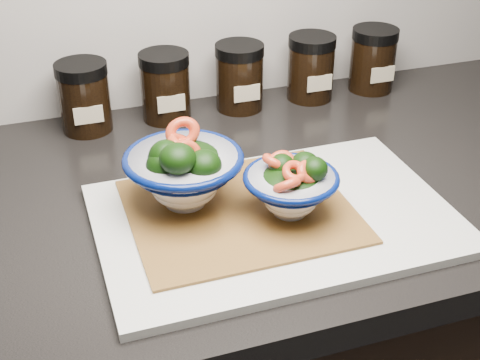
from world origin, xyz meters
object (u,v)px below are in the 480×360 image
object	(u,v)px
spice_jar_c	(239,77)
spice_jar_e	(373,59)
spice_jar_b	(165,86)
cutting_board	(275,219)
spice_jar_a	(84,97)
bowl_right	(292,186)
spice_jar_d	(311,67)
bowl_left	(183,171)

from	to	relation	value
spice_jar_c	spice_jar_e	bearing A→B (deg)	0.00
spice_jar_b	spice_jar_c	xyz separation A→B (m)	(0.13, 0.00, 0.00)
cutting_board	spice_jar_c	bearing A→B (deg)	78.81
spice_jar_a	spice_jar_b	world-z (taller)	same
bowl_right	spice_jar_e	xyz separation A→B (m)	(0.30, 0.35, 0.00)
spice_jar_a	spice_jar_c	xyz separation A→B (m)	(0.26, 0.00, 0.00)
bowl_right	spice_jar_d	size ratio (longest dim) A/B	1.07
spice_jar_a	spice_jar_b	size ratio (longest dim) A/B	1.00
cutting_board	spice_jar_c	xyz separation A→B (m)	(0.07, 0.34, 0.05)
spice_jar_c	spice_jar_e	xyz separation A→B (m)	(0.25, 0.00, 0.00)
spice_jar_b	bowl_left	bearing A→B (deg)	-98.78
bowl_right	spice_jar_d	distance (m)	0.39
spice_jar_c	spice_jar_a	bearing A→B (deg)	180.00
spice_jar_c	spice_jar_e	distance (m)	0.25
bowl_left	spice_jar_e	xyz separation A→B (m)	(0.42, 0.29, -0.01)
bowl_right	spice_jar_c	world-z (taller)	spice_jar_c
bowl_right	spice_jar_b	size ratio (longest dim) A/B	1.07
spice_jar_c	spice_jar_d	bearing A→B (deg)	0.00
cutting_board	bowl_left	xyz separation A→B (m)	(-0.10, 0.06, 0.06)
spice_jar_e	spice_jar_b	bearing A→B (deg)	180.00
bowl_right	spice_jar_a	world-z (taller)	spice_jar_a
bowl_right	cutting_board	bearing A→B (deg)	163.89
bowl_right	spice_jar_c	xyz separation A→B (m)	(0.05, 0.35, 0.00)
spice_jar_b	spice_jar_a	bearing A→B (deg)	180.00
spice_jar_a	cutting_board	bearing A→B (deg)	-60.91
spice_jar_c	spice_jar_d	xyz separation A→B (m)	(0.13, 0.00, 0.00)
spice_jar_e	spice_jar_a	bearing A→B (deg)	180.00
bowl_left	spice_jar_d	world-z (taller)	bowl_left
cutting_board	spice_jar_e	distance (m)	0.47
bowl_right	spice_jar_a	bearing A→B (deg)	121.05
bowl_left	spice_jar_a	world-z (taller)	bowl_left
spice_jar_d	bowl_left	bearing A→B (deg)	-136.60
spice_jar_d	cutting_board	bearing A→B (deg)	-120.10
cutting_board	spice_jar_b	distance (m)	0.35
spice_jar_a	spice_jar_d	world-z (taller)	same
spice_jar_a	spice_jar_d	xyz separation A→B (m)	(0.39, 0.00, 0.00)
spice_jar_a	bowl_right	bearing A→B (deg)	-58.95
bowl_left	spice_jar_b	bearing A→B (deg)	81.22
bowl_left	spice_jar_b	xyz separation A→B (m)	(0.04, 0.29, -0.01)
bowl_right	spice_jar_a	distance (m)	0.41
cutting_board	spice_jar_d	world-z (taller)	spice_jar_d
spice_jar_d	spice_jar_c	bearing A→B (deg)	180.00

